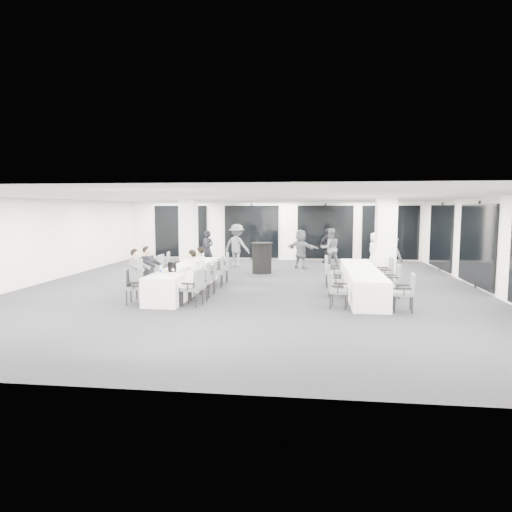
# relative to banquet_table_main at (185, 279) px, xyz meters

# --- Properties ---
(room) EXTENTS (14.04, 16.04, 2.84)m
(room) POSITION_rel_banquet_table_main_xyz_m (2.75, 1.77, 1.01)
(room) COLOR #25252A
(room) RESTS_ON ground
(column_left) EXTENTS (0.60, 0.60, 2.80)m
(column_left) POSITION_rel_banquet_table_main_xyz_m (-0.94, 3.86, 1.02)
(column_left) COLOR white
(column_left) RESTS_ON floor
(column_right) EXTENTS (0.60, 0.60, 2.80)m
(column_right) POSITION_rel_banquet_table_main_xyz_m (6.06, 1.66, 1.02)
(column_right) COLOR white
(column_right) RESTS_ON floor
(banquet_table_main) EXTENTS (0.90, 5.00, 0.75)m
(banquet_table_main) POSITION_rel_banquet_table_main_xyz_m (0.00, 0.00, 0.00)
(banquet_table_main) COLOR white
(banquet_table_main) RESTS_ON floor
(banquet_table_side) EXTENTS (0.90, 5.00, 0.75)m
(banquet_table_side) POSITION_rel_banquet_table_main_xyz_m (5.18, 0.11, 0.00)
(banquet_table_side) COLOR white
(banquet_table_side) RESTS_ON floor
(cocktail_table) EXTENTS (0.84, 0.84, 1.17)m
(cocktail_table) POSITION_rel_banquet_table_main_xyz_m (1.87, 4.04, 0.22)
(cocktail_table) COLOR black
(cocktail_table) RESTS_ON floor
(chair_main_left_near) EXTENTS (0.51, 0.56, 0.92)m
(chair_main_left_near) POSITION_rel_banquet_table_main_xyz_m (-0.83, -1.98, 0.15)
(chair_main_left_near) COLOR #595C61
(chair_main_left_near) RESTS_ON floor
(chair_main_left_second) EXTENTS (0.60, 0.64, 1.02)m
(chair_main_left_second) POSITION_rel_banquet_table_main_xyz_m (-0.84, -1.11, 0.21)
(chair_main_left_second) COLOR #595C61
(chair_main_left_second) RESTS_ON floor
(chair_main_left_mid) EXTENTS (0.53, 0.56, 0.89)m
(chair_main_left_mid) POSITION_rel_banquet_table_main_xyz_m (-0.83, -0.33, 0.14)
(chair_main_left_mid) COLOR #595C61
(chair_main_left_mid) RESTS_ON floor
(chair_main_left_fourth) EXTENTS (0.52, 0.58, 1.01)m
(chair_main_left_fourth) POSITION_rel_banquet_table_main_xyz_m (-0.84, 0.70, 0.20)
(chair_main_left_fourth) COLOR #595C61
(chair_main_left_fourth) RESTS_ON floor
(chair_main_left_far) EXTENTS (0.61, 0.65, 1.02)m
(chair_main_left_far) POSITION_rel_banquet_table_main_xyz_m (-0.84, 1.50, 0.21)
(chair_main_left_far) COLOR #595C61
(chair_main_left_far) RESTS_ON floor
(chair_main_right_near) EXTENTS (0.55, 0.59, 0.94)m
(chair_main_right_near) POSITION_rel_banquet_table_main_xyz_m (0.83, -2.03, 0.16)
(chair_main_right_near) COLOR #595C61
(chair_main_right_near) RESTS_ON floor
(chair_main_right_second) EXTENTS (0.55, 0.60, 0.99)m
(chair_main_right_second) POSITION_rel_banquet_table_main_xyz_m (0.84, -1.16, 0.19)
(chair_main_right_second) COLOR #595C61
(chair_main_right_second) RESTS_ON floor
(chair_main_right_mid) EXTENTS (0.52, 0.56, 0.92)m
(chair_main_right_mid) POSITION_rel_banquet_table_main_xyz_m (0.83, -0.28, 0.15)
(chair_main_right_mid) COLOR #595C61
(chair_main_right_mid) RESTS_ON floor
(chair_main_right_fourth) EXTENTS (0.54, 0.59, 0.97)m
(chair_main_right_fourth) POSITION_rel_banquet_table_main_xyz_m (0.83, 0.75, 0.18)
(chair_main_right_fourth) COLOR #595C61
(chair_main_right_fourth) RESTS_ON floor
(chair_main_right_far) EXTENTS (0.56, 0.61, 1.01)m
(chair_main_right_far) POSITION_rel_banquet_table_main_xyz_m (0.84, 1.59, 0.20)
(chair_main_right_far) COLOR #595C61
(chair_main_right_far) RESTS_ON floor
(chair_side_left_near) EXTENTS (0.52, 0.55, 0.89)m
(chair_side_left_near) POSITION_rel_banquet_table_main_xyz_m (4.36, -1.78, 0.13)
(chair_side_left_near) COLOR #595C61
(chair_side_left_near) RESTS_ON floor
(chair_side_left_mid) EXTENTS (0.48, 0.52, 0.89)m
(chair_side_left_mid) POSITION_rel_banquet_table_main_xyz_m (4.36, -0.30, 0.13)
(chair_side_left_mid) COLOR #595C61
(chair_side_left_mid) RESTS_ON floor
(chair_side_left_far) EXTENTS (0.52, 0.58, 1.00)m
(chair_side_left_far) POSITION_rel_banquet_table_main_xyz_m (4.35, 1.19, 0.19)
(chair_side_left_far) COLOR #595C61
(chair_side_left_far) RESTS_ON floor
(chair_side_right_near) EXTENTS (0.51, 0.56, 0.93)m
(chair_side_right_near) POSITION_rel_banquet_table_main_xyz_m (6.02, -2.01, 0.16)
(chair_side_right_near) COLOR #595C61
(chair_side_right_near) RESTS_ON floor
(chair_side_right_mid) EXTENTS (0.48, 0.53, 0.92)m
(chair_side_right_mid) POSITION_rel_banquet_table_main_xyz_m (6.02, -0.29, 0.15)
(chair_side_right_mid) COLOR #595C61
(chair_side_right_mid) RESTS_ON floor
(chair_side_right_far) EXTENTS (0.50, 0.56, 0.98)m
(chair_side_right_far) POSITION_rel_banquet_table_main_xyz_m (6.02, 1.01, 0.18)
(chair_side_right_far) COLOR #595C61
(chair_side_right_far) RESTS_ON floor
(seated_guest_a) EXTENTS (0.50, 0.38, 1.44)m
(seated_guest_a) POSITION_rel_banquet_table_main_xyz_m (-0.67, -1.97, 0.44)
(seated_guest_a) COLOR slate
(seated_guest_a) RESTS_ON floor
(seated_guest_b) EXTENTS (0.50, 0.38, 1.44)m
(seated_guest_b) POSITION_rel_banquet_table_main_xyz_m (-0.67, -1.13, 0.44)
(seated_guest_b) COLOR black
(seated_guest_b) RESTS_ON floor
(seated_guest_c) EXTENTS (0.50, 0.38, 1.44)m
(seated_guest_c) POSITION_rel_banquet_table_main_xyz_m (0.67, -2.01, 0.44)
(seated_guest_c) COLOR white
(seated_guest_c) RESTS_ON floor
(seated_guest_d) EXTENTS (0.50, 0.38, 1.44)m
(seated_guest_d) POSITION_rel_banquet_table_main_xyz_m (0.67, -1.17, 0.44)
(seated_guest_d) COLOR white
(seated_guest_d) RESTS_ON floor
(standing_guest_b) EXTENTS (1.01, 0.76, 1.87)m
(standing_guest_b) POSITION_rel_banquet_table_main_xyz_m (4.50, 5.83, 0.56)
(standing_guest_b) COLOR slate
(standing_guest_b) RESTS_ON floor
(standing_guest_c) EXTENTS (1.47, 1.10, 2.04)m
(standing_guest_c) POSITION_rel_banquet_table_main_xyz_m (0.60, 5.80, 0.65)
(standing_guest_c) COLOR slate
(standing_guest_c) RESTS_ON floor
(standing_guest_d) EXTENTS (1.20, 1.10, 1.79)m
(standing_guest_d) POSITION_rel_banquet_table_main_xyz_m (4.46, 7.64, 0.52)
(standing_guest_d) COLOR black
(standing_guest_d) RESTS_ON floor
(standing_guest_e) EXTENTS (0.84, 0.96, 1.70)m
(standing_guest_e) POSITION_rel_banquet_table_main_xyz_m (6.28, 5.64, 0.48)
(standing_guest_e) COLOR white
(standing_guest_e) RESTS_ON floor
(standing_guest_f) EXTENTS (1.75, 1.46, 1.82)m
(standing_guest_f) POSITION_rel_banquet_table_main_xyz_m (3.31, 5.61, 0.54)
(standing_guest_f) COLOR slate
(standing_guest_f) RESTS_ON floor
(standing_guest_g) EXTENTS (0.79, 0.73, 1.76)m
(standing_guest_g) POSITION_rel_banquet_table_main_xyz_m (-0.54, 5.26, 0.50)
(standing_guest_g) COLOR black
(standing_guest_g) RESTS_ON floor
(standing_guest_h) EXTENTS (0.77, 0.96, 1.73)m
(standing_guest_h) POSITION_rel_banquet_table_main_xyz_m (6.49, 2.66, 0.49)
(standing_guest_h) COLOR slate
(standing_guest_h) RESTS_ON floor
(ice_bucket_near) EXTENTS (0.23, 0.23, 0.27)m
(ice_bucket_near) POSITION_rel_banquet_table_main_xyz_m (-0.03, -1.17, 0.51)
(ice_bucket_near) COLOR black
(ice_bucket_near) RESTS_ON banquet_table_main
(ice_bucket_far) EXTENTS (0.20, 0.20, 0.23)m
(ice_bucket_far) POSITION_rel_banquet_table_main_xyz_m (0.07, 0.97, 0.49)
(ice_bucket_far) COLOR black
(ice_bucket_far) RESTS_ON banquet_table_main
(water_bottle_a) EXTENTS (0.07, 0.07, 0.23)m
(water_bottle_a) POSITION_rel_banquet_table_main_xyz_m (-0.15, -1.72, 0.49)
(water_bottle_a) COLOR silver
(water_bottle_a) RESTS_ON banquet_table_main
(water_bottle_b) EXTENTS (0.07, 0.07, 0.23)m
(water_bottle_b) POSITION_rel_banquet_table_main_xyz_m (0.20, 0.31, 0.49)
(water_bottle_b) COLOR silver
(water_bottle_b) RESTS_ON banquet_table_main
(water_bottle_c) EXTENTS (0.07, 0.07, 0.22)m
(water_bottle_c) POSITION_rel_banquet_table_main_xyz_m (0.04, 2.11, 0.49)
(water_bottle_c) COLOR silver
(water_bottle_c) RESTS_ON banquet_table_main
(plate_a) EXTENTS (0.21, 0.21, 0.03)m
(plate_a) POSITION_rel_banquet_table_main_xyz_m (-0.14, -1.39, 0.39)
(plate_a) COLOR white
(plate_a) RESTS_ON banquet_table_main
(plate_b) EXTENTS (0.21, 0.21, 0.03)m
(plate_b) POSITION_rel_banquet_table_main_xyz_m (0.11, -1.77, 0.39)
(plate_b) COLOR white
(plate_b) RESTS_ON banquet_table_main
(plate_c) EXTENTS (0.19, 0.19, 0.03)m
(plate_c) POSITION_rel_banquet_table_main_xyz_m (0.07, -0.61, 0.39)
(plate_c) COLOR white
(plate_c) RESTS_ON banquet_table_main
(wine_glass) EXTENTS (0.07, 0.07, 0.19)m
(wine_glass) POSITION_rel_banquet_table_main_xyz_m (0.22, -1.86, 0.51)
(wine_glass) COLOR silver
(wine_glass) RESTS_ON banquet_table_main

